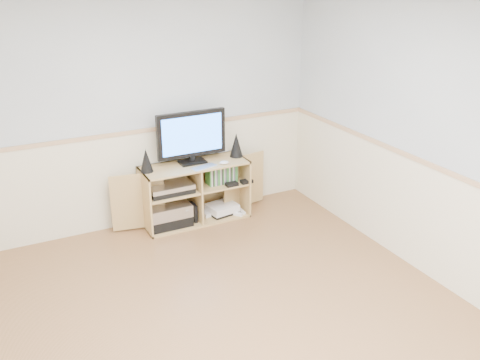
% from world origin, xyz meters
% --- Properties ---
extents(room, '(4.04, 4.54, 2.54)m').
position_xyz_m(room, '(-0.06, 0.12, 1.22)').
color(room, '#A67149').
rests_on(room, ground).
extents(media_cabinet, '(1.79, 0.43, 0.65)m').
position_xyz_m(media_cabinet, '(0.55, 2.06, 0.33)').
color(media_cabinet, tan).
rests_on(media_cabinet, floor).
extents(monitor, '(0.75, 0.18, 0.56)m').
position_xyz_m(monitor, '(0.55, 2.05, 0.95)').
color(monitor, black).
rests_on(monitor, media_cabinet).
extents(speaker_left, '(0.13, 0.13, 0.24)m').
position_xyz_m(speaker_left, '(0.04, 2.03, 0.77)').
color(speaker_left, black).
rests_on(speaker_left, media_cabinet).
extents(speaker_right, '(0.14, 0.14, 0.27)m').
position_xyz_m(speaker_right, '(1.06, 2.03, 0.78)').
color(speaker_right, black).
rests_on(speaker_right, media_cabinet).
extents(keyboard, '(0.29, 0.17, 0.01)m').
position_xyz_m(keyboard, '(0.60, 1.87, 0.66)').
color(keyboard, silver).
rests_on(keyboard, media_cabinet).
extents(mouse, '(0.11, 0.08, 0.04)m').
position_xyz_m(mouse, '(0.84, 1.87, 0.67)').
color(mouse, white).
rests_on(mouse, media_cabinet).
extents(av_components, '(0.53, 0.34, 0.47)m').
position_xyz_m(av_components, '(0.24, 2.00, 0.22)').
color(av_components, black).
rests_on(av_components, media_cabinet).
extents(game_consoles, '(0.46, 0.30, 0.11)m').
position_xyz_m(game_consoles, '(0.85, 1.99, 0.07)').
color(game_consoles, white).
rests_on(game_consoles, media_cabinet).
extents(game_cases, '(0.33, 0.13, 0.19)m').
position_xyz_m(game_cases, '(0.86, 1.99, 0.48)').
color(game_cases, '#3F8C3F').
rests_on(game_cases, media_cabinet).
extents(wall_outlet, '(0.12, 0.03, 0.12)m').
position_xyz_m(wall_outlet, '(1.00, 2.23, 0.60)').
color(wall_outlet, white).
rests_on(wall_outlet, wall_back).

